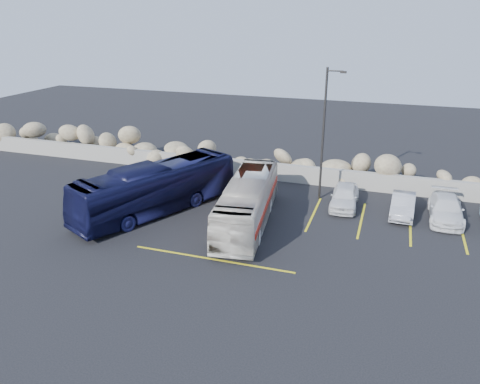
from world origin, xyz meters
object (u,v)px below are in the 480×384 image
(car_b, at_px, (403,205))
(car_c, at_px, (446,209))
(tour_coach, at_px, (156,188))
(car_a, at_px, (345,196))
(lamppost, at_px, (324,131))
(vintage_bus, at_px, (248,202))

(car_b, distance_m, car_c, 2.29)
(tour_coach, xyz_separation_m, car_c, (15.85, 4.09, -0.81))
(tour_coach, distance_m, car_a, 11.09)
(tour_coach, bearing_deg, car_a, 47.84)
(lamppost, bearing_deg, car_c, -7.20)
(car_b, xyz_separation_m, car_c, (2.29, 0.10, 0.03))
(car_a, bearing_deg, lamppost, 149.95)
(vintage_bus, height_order, car_a, vintage_bus)
(vintage_bus, xyz_separation_m, tour_coach, (-5.50, -0.06, 0.16))
(lamppost, distance_m, vintage_bus, 6.60)
(lamppost, distance_m, tour_coach, 10.42)
(lamppost, height_order, tour_coach, lamppost)
(car_c, bearing_deg, tour_coach, -165.44)
(lamppost, relative_size, car_b, 2.20)
(tour_coach, bearing_deg, car_c, 40.32)
(car_b, bearing_deg, car_c, 4.78)
(lamppost, xyz_separation_m, vintage_bus, (-3.19, -4.93, -3.02))
(lamppost, xyz_separation_m, car_b, (4.87, -1.01, -3.70))
(vintage_bus, relative_size, car_a, 2.40)
(car_a, height_order, car_c, car_a)
(car_c, bearing_deg, car_a, 179.57)
(vintage_bus, distance_m, car_b, 9.00)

